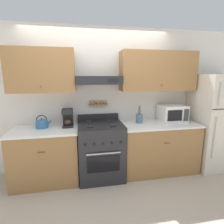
% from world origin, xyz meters
% --- Properties ---
extents(ground_plane, '(16.00, 16.00, 0.00)m').
position_xyz_m(ground_plane, '(0.00, 0.00, 0.00)').
color(ground_plane, '#B2A38E').
extents(wall_back, '(5.20, 0.46, 2.55)m').
position_xyz_m(wall_back, '(0.07, 0.64, 1.45)').
color(wall_back, silver).
rests_on(wall_back, ground_plane).
extents(counter_left, '(1.04, 0.68, 0.89)m').
position_xyz_m(counter_left, '(-0.89, 0.35, 0.45)').
color(counter_left, olive).
rests_on(counter_left, ground_plane).
extents(counter_right, '(1.37, 0.68, 0.89)m').
position_xyz_m(counter_right, '(1.06, 0.35, 0.45)').
color(counter_right, olive).
rests_on(counter_right, ground_plane).
extents(stove_range, '(0.74, 0.72, 1.04)m').
position_xyz_m(stove_range, '(0.00, 0.32, 0.47)').
color(stove_range, '#232326').
rests_on(stove_range, ground_plane).
extents(refrigerator, '(0.78, 0.74, 1.75)m').
position_xyz_m(refrigerator, '(2.16, 0.31, 0.87)').
color(refrigerator, beige).
rests_on(refrigerator, ground_plane).
extents(tea_kettle, '(0.25, 0.20, 0.21)m').
position_xyz_m(tea_kettle, '(-0.94, 0.43, 0.97)').
color(tea_kettle, teal).
rests_on(tea_kettle, counter_left).
extents(coffee_maker, '(0.17, 0.24, 0.29)m').
position_xyz_m(coffee_maker, '(-0.53, 0.46, 1.04)').
color(coffee_maker, black).
rests_on(coffee_maker, counter_left).
extents(microwave, '(0.45, 0.40, 0.30)m').
position_xyz_m(microwave, '(1.36, 0.45, 1.04)').
color(microwave, white).
rests_on(microwave, counter_right).
extents(utensil_crock, '(0.12, 0.12, 0.31)m').
position_xyz_m(utensil_crock, '(0.71, 0.43, 0.98)').
color(utensil_crock, slate).
rests_on(utensil_crock, counter_right).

